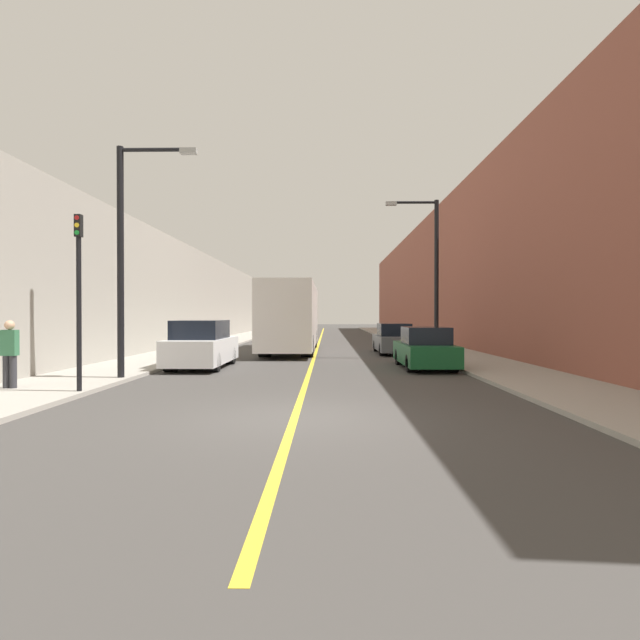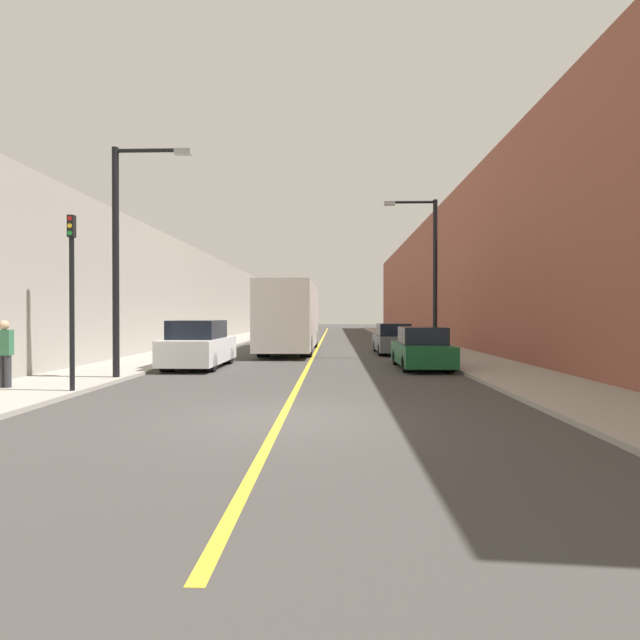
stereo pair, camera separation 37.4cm
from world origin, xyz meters
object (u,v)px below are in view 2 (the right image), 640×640
(street_lamp_right, at_px, (430,267))
(traffic_light, at_px, (72,295))
(parked_suv_left, at_px, (199,346))
(car_right_near, at_px, (422,350))
(bus, at_px, (291,316))
(pedestrian, at_px, (4,353))
(street_lamp_left, at_px, (123,246))
(car_right_mid, at_px, (393,340))

(street_lamp_right, relative_size, traffic_light, 1.63)
(parked_suv_left, xyz_separation_m, car_right_near, (8.38, -0.02, -0.14))
(bus, height_order, pedestrian, bus)
(street_lamp_left, relative_size, street_lamp_right, 0.98)
(street_lamp_left, height_order, traffic_light, street_lamp_left)
(car_right_mid, bearing_deg, street_lamp_left, -130.69)
(street_lamp_left, distance_m, street_lamp_right, 13.35)
(bus, relative_size, street_lamp_right, 1.61)
(street_lamp_right, bearing_deg, car_right_mid, 113.49)
(street_lamp_left, bearing_deg, pedestrian, -133.67)
(car_right_mid, distance_m, street_lamp_right, 4.83)
(car_right_near, distance_m, street_lamp_left, 10.90)
(bus, relative_size, pedestrian, 6.57)
(parked_suv_left, xyz_separation_m, car_right_mid, (8.15, 7.19, -0.13))
(car_right_near, distance_m, traffic_light, 11.86)
(car_right_mid, distance_m, street_lamp_left, 14.86)
(parked_suv_left, xyz_separation_m, traffic_light, (-1.40, -6.49, 1.64))
(parked_suv_left, height_order, street_lamp_left, street_lamp_left)
(car_right_mid, height_order, traffic_light, traffic_light)
(bus, xyz_separation_m, traffic_light, (-4.17, -14.93, 0.55))
(car_right_near, height_order, car_right_mid, car_right_mid)
(bus, height_order, traffic_light, traffic_light)
(car_right_near, xyz_separation_m, street_lamp_right, (1.11, 4.13, 3.48))
(street_lamp_left, bearing_deg, traffic_light, -92.45)
(street_lamp_right, height_order, traffic_light, street_lamp_right)
(car_right_near, bearing_deg, traffic_light, -146.46)
(traffic_light, bearing_deg, car_right_near, 33.54)
(car_right_near, bearing_deg, bus, 123.56)
(bus, height_order, street_lamp_right, street_lamp_right)
(parked_suv_left, bearing_deg, street_lamp_left, -108.73)
(street_lamp_left, relative_size, traffic_light, 1.59)
(traffic_light, bearing_deg, car_right_mid, 55.10)
(parked_suv_left, bearing_deg, car_right_near, -0.11)
(pedestrian, bearing_deg, parked_suv_left, 60.36)
(bus, relative_size, traffic_light, 2.63)
(car_right_near, bearing_deg, pedestrian, -153.01)
(bus, height_order, car_right_mid, bus)
(car_right_near, xyz_separation_m, street_lamp_left, (-9.66, -3.76, 3.39))
(car_right_mid, xyz_separation_m, traffic_light, (-9.55, -13.69, 1.77))
(street_lamp_left, relative_size, pedestrian, 3.98)
(traffic_light, xyz_separation_m, pedestrian, (-2.03, 0.47, -1.46))
(parked_suv_left, height_order, street_lamp_right, street_lamp_right)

